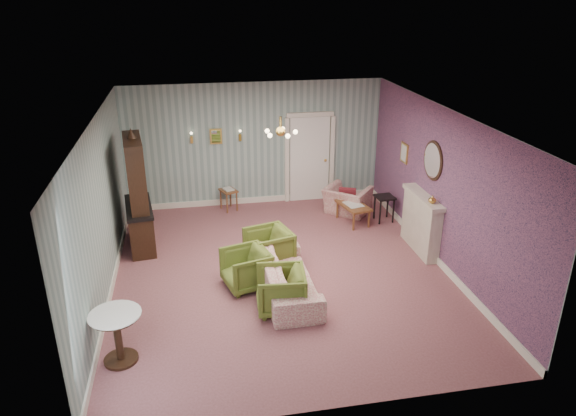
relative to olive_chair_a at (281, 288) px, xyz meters
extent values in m
plane|color=#8F5359|center=(0.22, 1.20, -0.39)|extent=(7.00, 7.00, 0.00)
plane|color=white|center=(0.22, 1.20, 2.51)|extent=(7.00, 7.00, 0.00)
plane|color=gray|center=(0.22, 4.70, 1.06)|extent=(6.00, 0.00, 6.00)
plane|color=gray|center=(0.22, -2.30, 1.06)|extent=(6.00, 0.00, 6.00)
plane|color=gray|center=(-2.78, 1.20, 1.06)|extent=(0.00, 7.00, 7.00)
plane|color=gray|center=(3.22, 1.20, 1.06)|extent=(0.00, 7.00, 7.00)
plane|color=#B75B7D|center=(3.21, 1.20, 1.06)|extent=(0.00, 7.00, 7.00)
imported|color=#596824|center=(0.00, 0.00, 0.00)|extent=(0.79, 0.83, 0.78)
imported|color=#596824|center=(-0.46, 0.82, -0.01)|extent=(0.86, 0.90, 0.76)
imported|color=#596824|center=(0.04, 1.51, 0.01)|extent=(0.90, 0.93, 0.79)
imported|color=#A2414E|center=(0.20, 0.49, 0.02)|extent=(0.63, 2.12, 0.83)
imported|color=#A2414E|center=(2.20, 3.67, 0.03)|extent=(1.13, 1.10, 0.84)
imported|color=gold|center=(3.06, 1.20, 0.84)|extent=(0.15, 0.15, 0.15)
cube|color=maroon|center=(2.15, 3.52, 0.09)|extent=(0.41, 0.28, 0.39)
camera|label=1|loc=(-1.24, -7.25, 4.47)|focal=33.13mm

